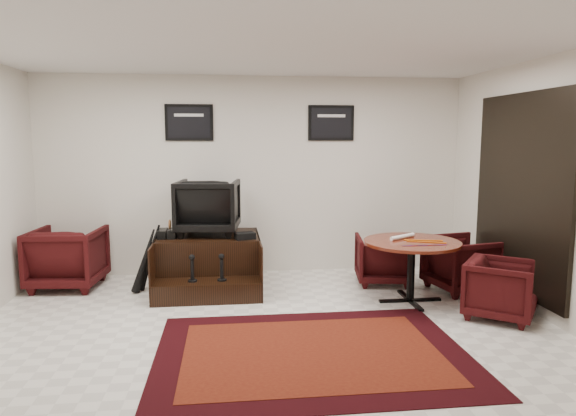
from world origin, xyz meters
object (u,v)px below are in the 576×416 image
(armchair_side, at_px, (68,255))
(table_chair_back, at_px, (383,257))
(table_chair_window, at_px, (462,261))
(meeting_table, at_px, (412,248))
(shine_podium, at_px, (209,263))
(table_chair_corner, at_px, (501,286))
(shine_chair, at_px, (208,204))

(armchair_side, bearing_deg, table_chair_back, -179.16)
(armchair_side, bearing_deg, table_chair_window, 176.45)
(armchair_side, bearing_deg, meeting_table, 170.20)
(shine_podium, height_order, table_chair_corner, table_chair_corner)
(meeting_table, bearing_deg, table_chair_window, 24.18)
(table_chair_corner, bearing_deg, table_chair_window, 35.27)
(table_chair_back, relative_size, table_chair_corner, 1.02)
(table_chair_window, bearing_deg, shine_podium, 68.72)
(armchair_side, relative_size, table_chair_back, 1.21)
(meeting_table, relative_size, table_chair_window, 1.46)
(shine_chair, relative_size, table_chair_back, 1.12)
(table_chair_back, height_order, table_chair_window, table_chair_window)
(meeting_table, bearing_deg, armchair_side, 165.52)
(shine_podium, height_order, meeting_table, meeting_table)
(shine_podium, distance_m, meeting_table, 2.59)
(shine_chair, relative_size, meeting_table, 0.71)
(shine_chair, xyz_separation_m, table_chair_back, (2.32, -0.23, -0.72))
(armchair_side, height_order, table_chair_back, armchair_side)
(table_chair_window, bearing_deg, meeting_table, 102.41)
(table_chair_corner, bearing_deg, armchair_side, 108.15)
(shine_chair, xyz_separation_m, table_chair_window, (3.22, -0.68, -0.69))
(table_chair_window, bearing_deg, shine_chair, 66.32)
(shine_podium, height_order, table_chair_back, table_chair_back)
(table_chair_back, bearing_deg, meeting_table, 105.14)
(shine_chair, height_order, meeting_table, shine_chair)
(shine_chair, bearing_deg, table_chair_back, -178.82)
(shine_chair, distance_m, table_chair_back, 2.43)
(shine_podium, bearing_deg, armchair_side, 174.06)
(meeting_table, bearing_deg, shine_podium, 159.45)
(meeting_table, bearing_deg, shine_chair, 156.59)
(armchair_side, bearing_deg, shine_chair, -176.90)
(table_chair_back, distance_m, table_chair_window, 1.01)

